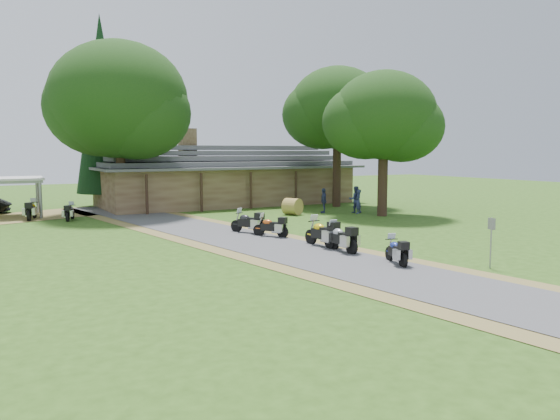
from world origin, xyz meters
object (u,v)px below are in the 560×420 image
motorcycle_row_d (271,226)px  motorcycle_row_c (322,232)px  motorcycle_row_a (396,250)px  motorcycle_carport_a (32,209)px  motorcycle_carport_b (70,211)px  hay_bale (292,207)px  motorcycle_row_b (341,237)px  motorcycle_row_e (248,221)px  lodge (227,174)px

motorcycle_row_d → motorcycle_row_c: bearing=155.8°
motorcycle_row_a → motorcycle_carport_a: motorcycle_carport_a is taller
motorcycle_carport_b → hay_bale: hay_bale is taller
motorcycle_row_b → motorcycle_row_a: bearing=-175.9°
motorcycle_row_d → hay_bale: (5.97, 7.82, -0.02)m
motorcycle_row_e → motorcycle_row_b: bearing=160.7°
motorcycle_carport_b → motorcycle_row_a: bearing=-135.6°
motorcycle_row_a → motorcycle_row_b: bearing=23.5°
motorcycle_row_a → motorcycle_row_b: (-0.33, 3.22, 0.10)m
lodge → motorcycle_row_c: lodge is taller
motorcycle_row_a → motorcycle_carport_a: (-10.98, 22.16, 0.10)m
motorcycle_carport_a → motorcycle_row_c: bearing=-131.4°
lodge → hay_bale: lodge is taller
motorcycle_row_b → motorcycle_carport_b: bearing=24.6°
motorcycle_row_c → motorcycle_row_d: size_ratio=1.19×
lodge → motorcycle_row_d: 18.11m
motorcycle_carport_a → motorcycle_row_e: bearing=-124.5°
motorcycle_row_b → motorcycle_row_d: 5.17m
motorcycle_carport_b → hay_bale: size_ratio=1.45×
lodge → motorcycle_carport_b: 14.16m
motorcycle_row_b → motorcycle_row_d: (-0.70, 5.12, -0.07)m
motorcycle_carport_a → hay_bale: motorcycle_carport_a is taller
motorcycle_row_b → hay_bale: size_ratio=1.69×
motorcycle_row_c → motorcycle_carport_b: motorcycle_row_c is taller
motorcycle_row_c → motorcycle_row_e: size_ratio=1.08×
motorcycle_row_c → hay_bale: size_ratio=1.79×
hay_bale → motorcycle_carport_a: bearing=159.4°
motorcycle_row_e → hay_bale: 8.86m
hay_bale → motorcycle_row_d: bearing=-127.4°
lodge → motorcycle_row_e: bearing=-110.1°
motorcycle_carport_b → motorcycle_carport_a: bearing=73.4°
motorcycle_carport_b → hay_bale: (13.85, -4.40, 0.00)m
motorcycle_row_e → motorcycle_carport_b: motorcycle_row_e is taller
lodge → motorcycle_carport_b: (-13.11, -5.02, -1.88)m
lodge → hay_bale: 9.63m
motorcycle_row_d → hay_bale: size_ratio=1.51×
motorcycle_row_b → motorcycle_row_e: (-1.15, 6.85, -0.02)m
lodge → motorcycle_row_c: (-4.56, -20.95, -1.74)m
lodge → motorcycle_row_b: 22.88m
motorcycle_row_d → motorcycle_carport_a: (-9.95, 13.82, 0.07)m
motorcycle_row_d → motorcycle_row_b: bearing=153.4°
motorcycle_row_d → lodge: bearing=-51.2°
motorcycle_row_d → motorcycle_carport_b: motorcycle_row_d is taller
hay_bale → motorcycle_row_e: bearing=-136.5°
motorcycle_row_c → motorcycle_carport_b: 18.07m
motorcycle_row_b → motorcycle_row_c: motorcycle_row_c is taller
motorcycle_row_a → motorcycle_carport_b: 22.40m
motorcycle_row_a → motorcycle_row_d: bearing=24.7°
hay_bale → motorcycle_carport_b: bearing=162.4°
motorcycle_carport_b → motorcycle_row_c: bearing=-130.8°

